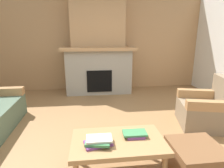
# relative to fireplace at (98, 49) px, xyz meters

# --- Properties ---
(ground) EXTENTS (9.00, 9.00, 0.00)m
(ground) POSITION_rel_fireplace_xyz_m (0.00, -2.62, -1.16)
(ground) COLOR olive
(wall_back_wood_panel) EXTENTS (6.00, 0.12, 2.70)m
(wall_back_wood_panel) POSITION_rel_fireplace_xyz_m (0.00, 0.38, 0.19)
(wall_back_wood_panel) COLOR tan
(wall_back_wood_panel) RESTS_ON ground
(fireplace) EXTENTS (1.90, 0.82, 2.70)m
(fireplace) POSITION_rel_fireplace_xyz_m (0.00, 0.00, 0.00)
(fireplace) COLOR gray
(fireplace) RESTS_ON ground
(armchair) EXTENTS (0.92, 0.92, 0.85)m
(armchair) POSITION_rel_fireplace_xyz_m (1.74, -2.26, -0.87)
(armchair) COLOR #847056
(armchair) RESTS_ON ground
(coffee_table) EXTENTS (1.00, 0.60, 0.43)m
(coffee_table) POSITION_rel_fireplace_xyz_m (0.06, -3.25, -0.79)
(coffee_table) COLOR #A87A4C
(coffee_table) RESTS_ON ground
(ottoman) EXTENTS (0.52, 0.52, 0.40)m
(ottoman) POSITION_rel_fireplace_xyz_m (0.87, -3.42, -0.96)
(ottoman) COLOR brown
(ottoman) RESTS_ON ground
(book_stack_near_edge) EXTENTS (0.31, 0.26, 0.07)m
(book_stack_near_edge) POSITION_rel_fireplace_xyz_m (-0.16, -3.31, -0.70)
(book_stack_near_edge) COLOR #7A3D84
(book_stack_near_edge) RESTS_ON coffee_table
(book_stack_center) EXTENTS (0.27, 0.17, 0.05)m
(book_stack_center) POSITION_rel_fireplace_xyz_m (0.25, -3.20, -0.71)
(book_stack_center) COLOR #7A3D84
(book_stack_center) RESTS_ON coffee_table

